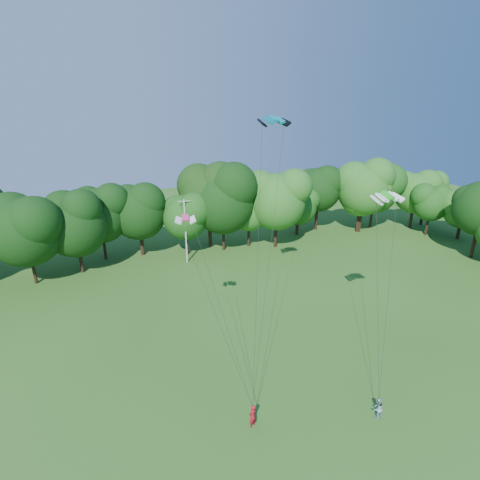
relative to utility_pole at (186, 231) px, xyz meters
name	(u,v)px	position (x,y,z in m)	size (l,w,h in m)	color
ground	(290,475)	(-2.08, -32.97, -4.55)	(160.00, 160.00, 0.00)	#275818
utility_pole	(186,231)	(0.00, 0.00, 0.00)	(1.75, 0.50, 8.89)	#B7B8AF
kite_flyer_left	(253,416)	(-2.74, -28.84, -3.66)	(0.65, 0.43, 1.79)	maroon
kite_flyer_right	(378,408)	(5.71, -31.40, -3.74)	(0.79, 0.61, 1.62)	#8DA7C3
kite_teal	(274,118)	(3.14, -18.96, 15.12)	(2.62, 1.31, 0.48)	#04788C
kite_green	(388,195)	(9.79, -25.24, 9.77)	(2.54, 1.21, 0.48)	#1ECB1F
kite_pink	(185,218)	(-4.51, -19.60, 8.00)	(1.73, 1.10, 0.38)	#C4366C
tree_back_center	(209,192)	(4.70, 4.28, 3.95)	(9.36, 9.36, 13.61)	black
tree_back_east	(361,193)	(29.96, 1.71, 2.19)	(7.43, 7.43, 10.80)	black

